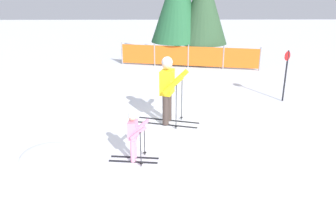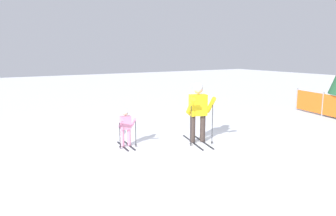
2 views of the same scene
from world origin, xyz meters
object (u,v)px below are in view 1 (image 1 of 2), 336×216
object	(u,v)px
conifer_far	(178,0)
trail_marker	(286,71)
conifer_near	(203,5)
skier_child	(134,133)
safety_fence	(188,56)
skier_adult	(168,85)

from	to	relation	value
conifer_far	trail_marker	size ratio (longest dim) A/B	2.86
conifer_near	conifer_far	bearing A→B (deg)	171.90
skier_child	safety_fence	size ratio (longest dim) A/B	0.18
safety_fence	conifer_near	bearing A→B (deg)	55.97
conifer_far	conifer_near	world-z (taller)	conifer_far
skier_child	conifer_far	bearing A→B (deg)	88.77
skier_child	conifer_near	distance (m)	9.97
safety_fence	conifer_near	xyz separation A→B (m)	(0.71, 1.05, 2.14)
skier_child	skier_adult	bearing A→B (deg)	76.34
skier_child	safety_fence	world-z (taller)	skier_child
skier_adult	conifer_near	distance (m)	7.83
safety_fence	conifer_far	world-z (taller)	conifer_far
conifer_far	conifer_near	distance (m)	1.17
safety_fence	conifer_far	size ratio (longest dim) A/B	1.33
conifer_far	trail_marker	bearing A→B (deg)	-62.44
skier_child	conifer_near	xyz separation A→B (m)	(2.42, 9.46, 2.02)
skier_adult	safety_fence	distance (m)	6.53
safety_fence	skier_adult	bearing A→B (deg)	-98.78
trail_marker	skier_child	bearing A→B (deg)	-139.50
skier_adult	conifer_far	size ratio (longest dim) A/B	0.39
conifer_near	trail_marker	world-z (taller)	conifer_near
safety_fence	skier_child	bearing A→B (deg)	-101.51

